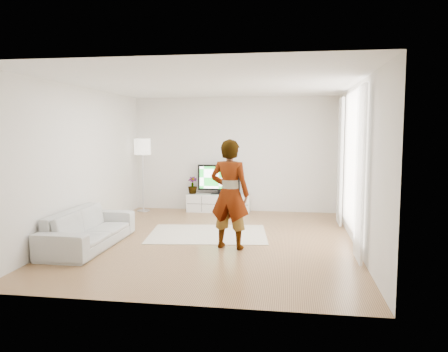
# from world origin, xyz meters

# --- Properties ---
(floor) EXTENTS (6.00, 6.00, 0.00)m
(floor) POSITION_xyz_m (0.00, 0.00, 0.00)
(floor) COLOR #A67E4A
(floor) RESTS_ON ground
(ceiling) EXTENTS (6.00, 6.00, 0.00)m
(ceiling) POSITION_xyz_m (0.00, 0.00, 2.80)
(ceiling) COLOR white
(ceiling) RESTS_ON wall_back
(wall_left) EXTENTS (0.02, 6.00, 2.80)m
(wall_left) POSITION_xyz_m (-2.50, 0.00, 1.40)
(wall_left) COLOR silver
(wall_left) RESTS_ON floor
(wall_right) EXTENTS (0.02, 6.00, 2.80)m
(wall_right) POSITION_xyz_m (2.50, 0.00, 1.40)
(wall_right) COLOR silver
(wall_right) RESTS_ON floor
(wall_back) EXTENTS (5.00, 0.02, 2.80)m
(wall_back) POSITION_xyz_m (0.00, 3.00, 1.40)
(wall_back) COLOR silver
(wall_back) RESTS_ON floor
(wall_front) EXTENTS (5.00, 0.02, 2.80)m
(wall_front) POSITION_xyz_m (0.00, -3.00, 1.40)
(wall_front) COLOR silver
(wall_front) RESTS_ON floor
(window) EXTENTS (0.01, 2.60, 2.50)m
(window) POSITION_xyz_m (2.48, 0.30, 1.45)
(window) COLOR white
(window) RESTS_ON wall_right
(curtain_near) EXTENTS (0.04, 0.70, 2.60)m
(curtain_near) POSITION_xyz_m (2.40, -1.00, 1.35)
(curtain_near) COLOR white
(curtain_near) RESTS_ON floor
(curtain_far) EXTENTS (0.04, 0.70, 2.60)m
(curtain_far) POSITION_xyz_m (2.40, 1.60, 1.35)
(curtain_far) COLOR white
(curtain_far) RESTS_ON floor
(media_console) EXTENTS (1.54, 0.44, 0.43)m
(media_console) POSITION_xyz_m (-0.35, 2.76, 0.22)
(media_console) COLOR white
(media_console) RESTS_ON floor
(television) EXTENTS (1.04, 0.20, 0.72)m
(television) POSITION_xyz_m (-0.35, 2.79, 0.82)
(television) COLOR black
(television) RESTS_ON media_console
(game_console) EXTENTS (0.07, 0.15, 0.20)m
(game_console) POSITION_xyz_m (0.32, 2.76, 0.53)
(game_console) COLOR white
(game_console) RESTS_ON media_console
(potted_plant) EXTENTS (0.25, 0.25, 0.42)m
(potted_plant) POSITION_xyz_m (-1.00, 2.77, 0.64)
(potted_plant) COLOR #3F7238
(potted_plant) RESTS_ON media_console
(rug) EXTENTS (2.40, 1.86, 0.01)m
(rug) POSITION_xyz_m (-0.18, 0.42, 0.01)
(rug) COLOR beige
(rug) RESTS_ON floor
(player) EXTENTS (0.74, 0.56, 1.84)m
(player) POSITION_xyz_m (0.38, -0.52, 0.93)
(player) COLOR #334772
(player) RESTS_ON rug
(sofa) EXTENTS (0.86, 2.17, 0.63)m
(sofa) POSITION_xyz_m (-2.03, -0.75, 0.32)
(sofa) COLOR #B6B6B1
(sofa) RESTS_ON floor
(floor_lamp) EXTENTS (0.40, 0.40, 1.79)m
(floor_lamp) POSITION_xyz_m (-2.20, 2.55, 1.52)
(floor_lamp) COLOR silver
(floor_lamp) RESTS_ON floor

